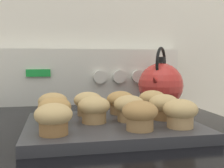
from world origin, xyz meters
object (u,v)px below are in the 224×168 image
object	(u,v)px
muffin_pan	(111,127)
muffin_r0_c3	(180,112)
muffin_r1_c2	(129,107)
tea_kettle	(161,84)
muffin_r1_c0	(55,110)
muffin_r0_c2	(140,115)
muffin_r2_c1	(88,103)
muffin_r1_c3	(164,106)
muffin_r2_c0	(53,104)
muffin_r0_c0	(54,118)
muffin_r2_c3	(152,101)
muffin_r1_c1	(94,109)
muffin_r2_c2	(121,102)

from	to	relation	value
muffin_pan	muffin_r0_c3	xyz separation A→B (m)	(0.13, -0.08, 0.04)
muffin_r1_c2	tea_kettle	distance (m)	0.33
muffin_r1_c2	tea_kettle	xyz separation A→B (m)	(0.18, 0.28, 0.03)
muffin_pan	tea_kettle	world-z (taller)	tea_kettle
muffin_r1_c0	muffin_r0_c2	bearing A→B (deg)	-27.63
muffin_pan	muffin_r2_c1	xyz separation A→B (m)	(-0.04, 0.09, 0.04)
muffin_pan	muffin_r1_c3	bearing A→B (deg)	0.61
muffin_r2_c0	muffin_r2_c1	bearing A→B (deg)	0.21
muffin_pan	muffin_r1_c0	size ratio (longest dim) A/B	5.27
muffin_r2_c0	muffin_r2_c1	xyz separation A→B (m)	(0.09, 0.00, 0.00)
muffin_r0_c0	muffin_r0_c3	distance (m)	0.25
muffin_r1_c0	muffin_r2_c3	distance (m)	0.27
muffin_r1_c2	muffin_r2_c1	xyz separation A→B (m)	(-0.08, 0.09, 0.00)
muffin_r1_c2	tea_kettle	world-z (taller)	tea_kettle
muffin_r0_c0	muffin_r2_c1	bearing A→B (deg)	63.54
muffin_pan	muffin_r1_c0	xyz separation A→B (m)	(-0.12, 0.00, 0.04)
muffin_r1_c3	tea_kettle	bearing A→B (deg)	70.01
muffin_r1_c1	muffin_r2_c1	size ratio (longest dim) A/B	1.00
muffin_r0_c2	muffin_r0_c0	bearing A→B (deg)	179.59
muffin_r1_c2	muffin_r2_c0	distance (m)	0.19
muffin_r0_c0	muffin_r1_c3	distance (m)	0.27
muffin_pan	muffin_r0_c0	size ratio (longest dim) A/B	5.27
muffin_r0_c0	muffin_r2_c0	distance (m)	0.17
muffin_r1_c0	muffin_r1_c3	bearing A→B (deg)	0.19
muffin_pan	muffin_r0_c3	world-z (taller)	muffin_r0_c3
muffin_r0_c2	muffin_r2_c3	size ratio (longest dim) A/B	1.00
muffin_r2_c1	muffin_r2_c0	bearing A→B (deg)	-179.79
muffin_r0_c0	muffin_r0_c3	size ratio (longest dim) A/B	1.00
muffin_pan	muffin_r2_c3	distance (m)	0.16
muffin_r0_c2	muffin_r2_c2	xyz separation A→B (m)	(0.00, 0.17, 0.00)
muffin_r0_c2	muffin_r0_c3	bearing A→B (deg)	2.93
muffin_r2_c2	muffin_r0_c0	bearing A→B (deg)	-134.77
muffin_r2_c3	tea_kettle	size ratio (longest dim) A/B	0.35
muffin_r0_c0	tea_kettle	bearing A→B (deg)	45.72
muffin_r0_c3	muffin_r1_c0	distance (m)	0.27
muffin_r0_c2	muffin_r2_c2	size ratio (longest dim) A/B	1.00
muffin_r1_c0	muffin_r1_c1	size ratio (longest dim) A/B	1.00
muffin_r0_c0	tea_kettle	xyz separation A→B (m)	(0.35, 0.36, 0.03)
muffin_r0_c2	muffin_r0_c3	world-z (taller)	same
muffin_r2_c0	muffin_r0_c2	bearing A→B (deg)	-45.50
muffin_r2_c0	muffin_r2_c3	distance (m)	0.26
muffin_pan	tea_kettle	xyz separation A→B (m)	(0.23, 0.28, 0.07)
muffin_r1_c3	muffin_r2_c2	size ratio (longest dim) A/B	1.00
muffin_r1_c3	muffin_r0_c0	bearing A→B (deg)	-161.26
muffin_r0_c2	muffin_pan	bearing A→B (deg)	115.12
muffin_r1_c3	muffin_r2_c0	world-z (taller)	same
muffin_r1_c1	muffin_r2_c3	xyz separation A→B (m)	(0.17, 0.09, 0.00)
muffin_r2_c3	muffin_r1_c1	bearing A→B (deg)	-152.58
muffin_r2_c3	tea_kettle	world-z (taller)	tea_kettle
muffin_r0_c2	tea_kettle	world-z (taller)	tea_kettle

